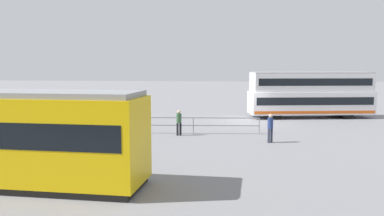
% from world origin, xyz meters
% --- Properties ---
extents(ground_plane, '(160.00, 160.00, 0.00)m').
position_xyz_m(ground_plane, '(0.00, 0.00, 0.00)').
color(ground_plane, gray).
extents(double_decker_bus, '(10.58, 4.20, 3.88)m').
position_xyz_m(double_decker_bus, '(-4.96, -3.50, 1.99)').
color(double_decker_bus, white).
rests_on(double_decker_bus, ground).
extents(pedestrian_near_railing, '(0.45, 0.45, 1.62)m').
position_xyz_m(pedestrian_near_railing, '(4.98, 6.13, 0.93)').
color(pedestrian_near_railing, black).
rests_on(pedestrian_near_railing, ground).
extents(pedestrian_crossing, '(0.45, 0.45, 1.66)m').
position_xyz_m(pedestrian_crossing, '(-0.57, 7.92, 0.96)').
color(pedestrian_crossing, '#33384C').
rests_on(pedestrian_crossing, ground).
extents(pedestrian_railing, '(8.58, 0.65, 1.08)m').
position_xyz_m(pedestrian_railing, '(4.13, 5.47, 0.74)').
color(pedestrian_railing, gray).
rests_on(pedestrian_railing, ground).
extents(info_sign, '(1.21, 0.35, 2.23)m').
position_xyz_m(info_sign, '(9.87, 5.82, 1.56)').
color(info_sign, slate).
rests_on(info_sign, ground).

